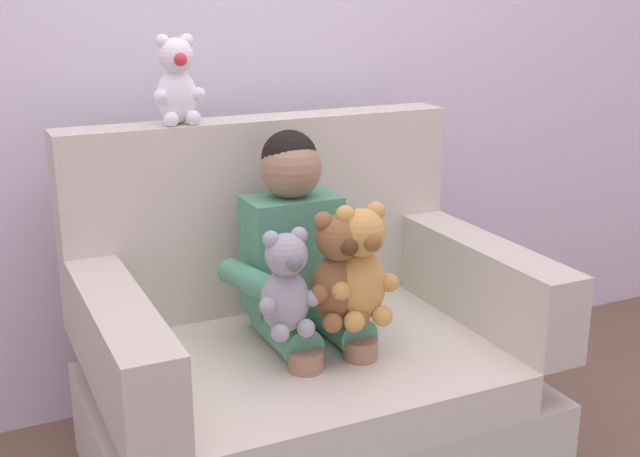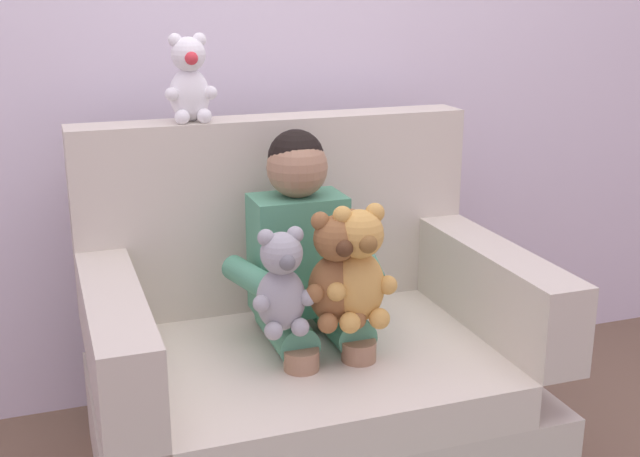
{
  "view_description": "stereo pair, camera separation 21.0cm",
  "coord_description": "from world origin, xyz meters",
  "px_view_note": "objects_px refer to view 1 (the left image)",
  "views": [
    {
      "loc": [
        -0.86,
        -1.87,
        1.36
      ],
      "look_at": [
        0.0,
        -0.05,
        0.75
      ],
      "focal_mm": 45.48,
      "sensor_mm": 36.0,
      "label": 1
    },
    {
      "loc": [
        -0.67,
        -1.95,
        1.36
      ],
      "look_at": [
        0.0,
        -0.05,
        0.75
      ],
      "focal_mm": 45.48,
      "sensor_mm": 36.0,
      "label": 2
    }
  ],
  "objects_px": {
    "plush_grey": "(286,286)",
    "plush_brown": "(338,272)",
    "plush_honey": "(360,268)",
    "plush_white_on_backrest": "(177,83)",
    "armchair": "(304,366)",
    "seated_child": "(303,266)"
  },
  "relations": [
    {
      "from": "armchair",
      "to": "seated_child",
      "type": "height_order",
      "value": "armchair"
    },
    {
      "from": "plush_honey",
      "to": "plush_white_on_backrest",
      "type": "xyz_separation_m",
      "value": [
        -0.32,
        0.48,
        0.44
      ]
    },
    {
      "from": "seated_child",
      "to": "plush_white_on_backrest",
      "type": "distance_m",
      "value": 0.62
    },
    {
      "from": "seated_child",
      "to": "plush_white_on_backrest",
      "type": "bearing_deg",
      "value": 136.54
    },
    {
      "from": "seated_child",
      "to": "plush_brown",
      "type": "xyz_separation_m",
      "value": [
        0.02,
        -0.18,
        0.04
      ]
    },
    {
      "from": "plush_grey",
      "to": "plush_honey",
      "type": "bearing_deg",
      "value": -25.21
    },
    {
      "from": "plush_honey",
      "to": "seated_child",
      "type": "bearing_deg",
      "value": 113.8
    },
    {
      "from": "armchair",
      "to": "plush_honey",
      "type": "distance_m",
      "value": 0.4
    },
    {
      "from": "armchair",
      "to": "seated_child",
      "type": "distance_m",
      "value": 0.3
    },
    {
      "from": "plush_grey",
      "to": "plush_brown",
      "type": "relative_size",
      "value": 0.9
    },
    {
      "from": "plush_grey",
      "to": "plush_white_on_backrest",
      "type": "distance_m",
      "value": 0.67
    },
    {
      "from": "seated_child",
      "to": "plush_honey",
      "type": "height_order",
      "value": "seated_child"
    },
    {
      "from": "plush_grey",
      "to": "plush_brown",
      "type": "bearing_deg",
      "value": -20.62
    },
    {
      "from": "seated_child",
      "to": "plush_grey",
      "type": "height_order",
      "value": "seated_child"
    },
    {
      "from": "plush_brown",
      "to": "plush_honey",
      "type": "xyz_separation_m",
      "value": [
        0.06,
        -0.02,
        0.01
      ]
    },
    {
      "from": "armchair",
      "to": "plush_brown",
      "type": "xyz_separation_m",
      "value": [
        0.02,
        -0.17,
        0.34
      ]
    },
    {
      "from": "plush_brown",
      "to": "plush_honey",
      "type": "bearing_deg",
      "value": 4.07
    },
    {
      "from": "plush_grey",
      "to": "plush_white_on_backrest",
      "type": "relative_size",
      "value": 1.11
    },
    {
      "from": "plush_brown",
      "to": "plush_honey",
      "type": "relative_size",
      "value": 0.96
    },
    {
      "from": "plush_honey",
      "to": "plush_white_on_backrest",
      "type": "height_order",
      "value": "plush_white_on_backrest"
    },
    {
      "from": "plush_honey",
      "to": "plush_white_on_backrest",
      "type": "relative_size",
      "value": 1.29
    },
    {
      "from": "plush_honey",
      "to": "plush_white_on_backrest",
      "type": "bearing_deg",
      "value": 127.38
    }
  ]
}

